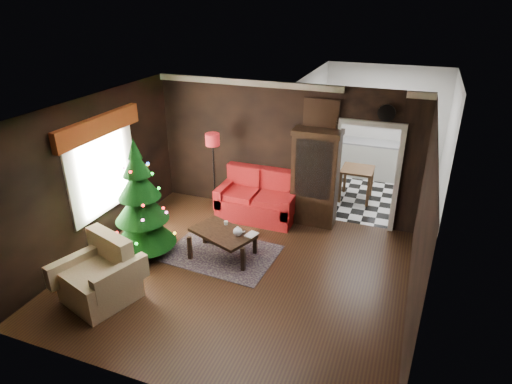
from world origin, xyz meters
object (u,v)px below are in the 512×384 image
at_px(floor_lamp, 214,176).
at_px(armchair, 98,274).
at_px(curio_cabinet, 315,180).
at_px(coffee_table, 223,244).
at_px(loveseat, 258,196).
at_px(teapot, 238,231).
at_px(kitchen_table, 356,184).
at_px(christmas_tree, 140,201).
at_px(wall_clock, 387,113).

xyz_separation_m(floor_lamp, armchair, (-0.38, -3.32, -0.37)).
xyz_separation_m(curio_cabinet, coffee_table, (-1.20, -1.86, -0.69)).
distance_m(curio_cabinet, armchair, 4.42).
xyz_separation_m(loveseat, floor_lamp, (-0.95, -0.08, 0.33)).
xyz_separation_m(armchair, coffee_table, (1.27, 1.76, -0.20)).
xyz_separation_m(armchair, teapot, (1.59, 1.73, 0.14)).
relative_size(coffee_table, kitchen_table, 1.48).
bearing_deg(armchair, christmas_tree, 112.60).
bearing_deg(floor_lamp, christmas_tree, -103.99).
bearing_deg(kitchen_table, curio_cabinet, -114.44).
height_order(christmas_tree, coffee_table, christmas_tree).
relative_size(curio_cabinet, armchair, 1.88).
relative_size(coffee_table, wall_clock, 3.48).
bearing_deg(loveseat, kitchen_table, 42.51).
height_order(curio_cabinet, wall_clock, wall_clock).
relative_size(loveseat, coffee_table, 1.53).
bearing_deg(teapot, wall_clock, 44.76).
bearing_deg(floor_lamp, armchair, -96.47).
distance_m(loveseat, wall_clock, 3.04).
relative_size(curio_cabinet, floor_lamp, 1.01).
bearing_deg(christmas_tree, kitchen_table, 48.56).
relative_size(loveseat, wall_clock, 5.31).
xyz_separation_m(loveseat, christmas_tree, (-1.44, -2.01, 0.55)).
relative_size(christmas_tree, armchair, 2.13).
bearing_deg(teapot, kitchen_table, 65.12).
height_order(curio_cabinet, kitchen_table, curio_cabinet).
bearing_deg(wall_clock, coffee_table, -139.72).
bearing_deg(armchair, kitchen_table, 76.43).
bearing_deg(kitchen_table, loveseat, -137.49).
relative_size(armchair, wall_clock, 3.15).
relative_size(loveseat, curio_cabinet, 0.89).
distance_m(floor_lamp, wall_clock, 3.68).
relative_size(loveseat, floor_lamp, 0.91).
bearing_deg(christmas_tree, armchair, -85.61).
distance_m(coffee_table, kitchen_table, 3.78).
xyz_separation_m(curio_cabinet, christmas_tree, (-2.59, -2.23, 0.10)).
bearing_deg(kitchen_table, armchair, -121.78).
distance_m(floor_lamp, christmas_tree, 2.01).
bearing_deg(loveseat, wall_clock, 9.66).
distance_m(floor_lamp, teapot, 2.02).
distance_m(loveseat, teapot, 1.70).
relative_size(christmas_tree, kitchen_table, 2.87).
relative_size(loveseat, christmas_tree, 0.79).
distance_m(floor_lamp, armchair, 3.37).
distance_m(coffee_table, wall_clock, 3.80).
bearing_deg(armchair, loveseat, 86.86).
height_order(loveseat, wall_clock, wall_clock).
bearing_deg(wall_clock, curio_cabinet, -171.47).
height_order(curio_cabinet, floor_lamp, curio_cabinet).
relative_size(curio_cabinet, teapot, 10.29).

